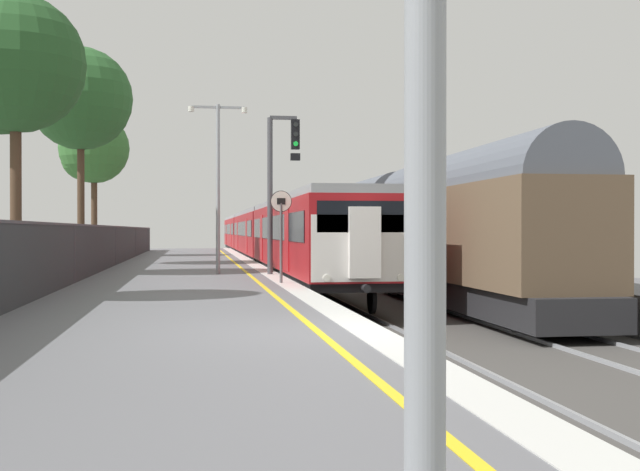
# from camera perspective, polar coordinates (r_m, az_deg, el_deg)

# --- Properties ---
(ground) EXTENTS (17.40, 110.00, 1.21)m
(ground) POSITION_cam_1_polar(r_m,az_deg,el_deg) (12.80, 13.36, -9.01)
(ground) COLOR slate
(commuter_train_at_platform) EXTENTS (2.83, 60.45, 3.81)m
(commuter_train_at_platform) POSITION_cam_1_polar(r_m,az_deg,el_deg) (50.28, -3.91, 0.14)
(commuter_train_at_platform) COLOR maroon
(commuter_train_at_platform) RESTS_ON ground
(freight_train_adjacent_track) EXTENTS (2.60, 46.39, 4.81)m
(freight_train_adjacent_track) POSITION_cam_1_polar(r_m,az_deg,el_deg) (40.21, 3.07, 0.60)
(freight_train_adjacent_track) COLOR #232326
(freight_train_adjacent_track) RESTS_ON ground
(signal_gantry) EXTENTS (1.10, 0.24, 5.29)m
(signal_gantry) POSITION_cam_1_polar(r_m,az_deg,el_deg) (27.25, -2.97, 4.20)
(signal_gantry) COLOR #47474C
(signal_gantry) RESTS_ON ground
(speed_limit_sign) EXTENTS (0.59, 0.08, 2.58)m
(speed_limit_sign) POSITION_cam_1_polar(r_m,az_deg,el_deg) (22.66, -2.74, 0.81)
(speed_limit_sign) COLOR #59595B
(speed_limit_sign) RESTS_ON ground
(platform_lamp_mid) EXTENTS (2.00, 0.20, 5.76)m
(platform_lamp_mid) POSITION_cam_1_polar(r_m,az_deg,el_deg) (27.96, -7.15, 4.29)
(platform_lamp_mid) COLOR #93999E
(platform_lamp_mid) RESTS_ON ground
(background_tree_left) EXTENTS (4.37, 4.37, 9.27)m
(background_tree_left) POSITION_cam_1_polar(r_m,az_deg,el_deg) (36.68, -16.29, 8.97)
(background_tree_left) COLOR #473323
(background_tree_left) RESTS_ON ground
(background_tree_right) EXTENTS (3.93, 3.93, 8.06)m
(background_tree_right) POSITION_cam_1_polar(r_m,az_deg,el_deg) (47.90, -15.67, 5.72)
(background_tree_right) COLOR #473323
(background_tree_right) RESTS_ON ground
(background_tree_back) EXTENTS (4.52, 4.52, 9.18)m
(background_tree_back) POSITION_cam_1_polar(r_m,az_deg,el_deg) (28.95, -20.82, 10.79)
(background_tree_back) COLOR #473323
(background_tree_back) RESTS_ON ground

